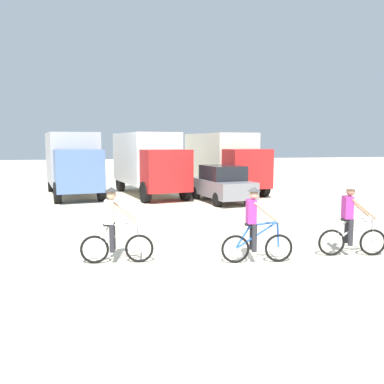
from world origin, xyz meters
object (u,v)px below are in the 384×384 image
object	(u,v)px
box_truck_white_box	(148,160)
box_truck_cream_rv	(224,159)
sedan_parked	(222,184)
cyclist_near_camera	(351,223)
box_truck_grey_hauler	(73,161)
cyclist_cowboy_hat	(255,228)
cyclist_orange_shirt	(114,228)

from	to	relation	value
box_truck_white_box	box_truck_cream_rv	world-z (taller)	same
sedan_parked	cyclist_near_camera	size ratio (longest dim) A/B	2.43
box_truck_cream_rv	cyclist_near_camera	distance (m)	13.72
box_truck_grey_hauler	sedan_parked	bearing A→B (deg)	-29.21
cyclist_cowboy_hat	box_truck_white_box	bearing A→B (deg)	95.30
box_truck_grey_hauler	cyclist_orange_shirt	bearing A→B (deg)	-81.58
cyclist_orange_shirt	cyclist_near_camera	distance (m)	5.86
sedan_parked	cyclist_cowboy_hat	distance (m)	9.94
cyclist_orange_shirt	box_truck_white_box	bearing A→B (deg)	80.65
box_truck_white_box	cyclist_cowboy_hat	size ratio (longest dim) A/B	3.89
box_truck_cream_rv	cyclist_near_camera	bearing A→B (deg)	-92.54
cyclist_cowboy_hat	box_truck_cream_rv	bearing A→B (deg)	77.01
box_truck_cream_rv	box_truck_white_box	bearing A→B (deg)	-171.76
cyclist_orange_shirt	cyclist_cowboy_hat	bearing A→B (deg)	-11.02
box_truck_white_box	sedan_parked	xyz separation A→B (m)	(3.15, -3.36, -0.99)
sedan_parked	cyclist_near_camera	bearing A→B (deg)	-86.25
cyclist_orange_shirt	box_truck_grey_hauler	bearing A→B (deg)	98.42
sedan_parked	cyclist_cowboy_hat	bearing A→B (deg)	-101.21
box_truck_white_box	cyclist_cowboy_hat	bearing A→B (deg)	-84.70
box_truck_grey_hauler	sedan_parked	distance (m)	8.24
box_truck_white_box	cyclist_near_camera	distance (m)	13.60
box_truck_white_box	sedan_parked	distance (m)	4.71
box_truck_grey_hauler	cyclist_cowboy_hat	size ratio (longest dim) A/B	3.88
box_truck_cream_rv	sedan_parked	distance (m)	4.30
box_truck_white_box	cyclist_orange_shirt	bearing A→B (deg)	-99.35
box_truck_white_box	box_truck_cream_rv	xyz separation A→B (m)	(4.39, 0.64, 0.00)
box_truck_grey_hauler	box_truck_white_box	xyz separation A→B (m)	(3.99, -0.63, 0.00)
box_truck_grey_hauler	cyclist_orange_shirt	distance (m)	13.29
cyclist_orange_shirt	cyclist_near_camera	bearing A→B (deg)	-5.43
cyclist_orange_shirt	box_truck_cream_rv	bearing A→B (deg)	63.83
box_truck_grey_hauler	box_truck_cream_rv	xyz separation A→B (m)	(8.38, 0.00, 0.00)
box_truck_cream_rv	sedan_parked	size ratio (longest dim) A/B	1.59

